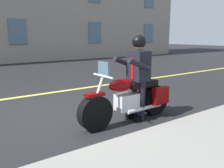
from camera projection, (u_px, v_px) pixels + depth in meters
The scene contains 4 objects.
ground_plane at pixel (59, 114), 5.17m from camera, with size 80.00×80.00×0.00m, color black.
lane_center_stripe at pixel (33, 95), 6.78m from camera, with size 60.00×0.16×0.01m, color #E5DB4C.
motorcycle_main at pixel (130, 99), 4.68m from camera, with size 2.21×0.61×1.26m.
rider_main at pixel (138, 70), 4.67m from camera, with size 0.63×0.55×1.74m.
Camera 1 is at (1.86, 4.72, 1.71)m, focal length 36.98 mm.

